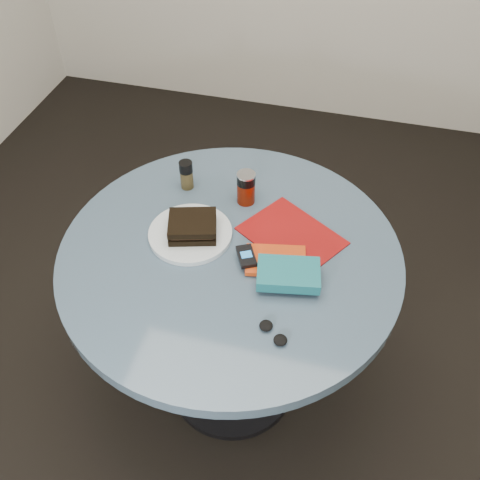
% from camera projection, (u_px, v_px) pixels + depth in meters
% --- Properties ---
extents(ground, '(4.00, 4.00, 0.00)m').
position_uv_depth(ground, '(233.00, 381.00, 2.09)').
color(ground, black).
rests_on(ground, ground).
extents(table, '(1.00, 1.00, 0.75)m').
position_uv_depth(table, '(231.00, 286.00, 1.67)').
color(table, black).
rests_on(table, ground).
extents(plate, '(0.26, 0.26, 0.02)m').
position_uv_depth(plate, '(190.00, 234.00, 1.59)').
color(plate, silver).
rests_on(plate, table).
extents(sandwich, '(0.17, 0.15, 0.05)m').
position_uv_depth(sandwich, '(193.00, 226.00, 1.56)').
color(sandwich, black).
rests_on(sandwich, plate).
extents(soda_can, '(0.06, 0.06, 0.11)m').
position_uv_depth(soda_can, '(246.00, 188.00, 1.66)').
color(soda_can, '#651505').
rests_on(soda_can, table).
extents(pepper_grinder, '(0.04, 0.04, 0.10)m').
position_uv_depth(pepper_grinder, '(186.00, 175.00, 1.71)').
color(pepper_grinder, '#43381C').
rests_on(pepper_grinder, table).
extents(magazine, '(0.35, 0.33, 0.00)m').
position_uv_depth(magazine, '(291.00, 236.00, 1.59)').
color(magazine, maroon).
rests_on(magazine, table).
extents(red_book, '(0.19, 0.14, 0.01)m').
position_uv_depth(red_book, '(276.00, 260.00, 1.51)').
color(red_book, '#BC360E').
rests_on(red_book, magazine).
extents(novel, '(0.19, 0.14, 0.03)m').
position_uv_depth(novel, '(288.00, 274.00, 1.44)').
color(novel, '#155E68').
rests_on(novel, red_book).
extents(mp3_player, '(0.08, 0.09, 0.01)m').
position_uv_depth(mp3_player, '(246.00, 256.00, 1.50)').
color(mp3_player, black).
rests_on(mp3_player, red_book).
extents(headphones, '(0.09, 0.08, 0.02)m').
position_uv_depth(headphones, '(273.00, 333.00, 1.34)').
color(headphones, black).
rests_on(headphones, table).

